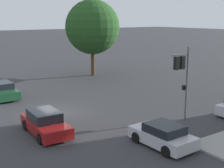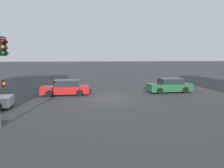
% 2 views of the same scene
% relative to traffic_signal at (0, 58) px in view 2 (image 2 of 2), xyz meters
% --- Properties ---
extents(ground_plane, '(300.00, 300.00, 0.00)m').
position_rel_traffic_signal_xyz_m(ground_plane, '(-6.75, -6.45, -3.56)').
color(ground_plane, '#333335').
extents(traffic_signal, '(0.53, 1.75, 5.19)m').
position_rel_traffic_signal_xyz_m(traffic_signal, '(0.00, 0.00, 0.00)').
color(traffic_signal, '#515456').
rests_on(traffic_signal, ground_plane).
extents(crossing_car_0, '(4.51, 2.06, 1.45)m').
position_rel_traffic_signal_xyz_m(crossing_car_0, '(-2.97, -8.89, -2.88)').
color(crossing_car_0, maroon).
rests_on(crossing_car_0, ground_plane).
extents(crossing_car_1, '(4.41, 2.02, 1.44)m').
position_rel_traffic_signal_xyz_m(crossing_car_1, '(-13.42, -8.61, -2.87)').
color(crossing_car_1, '#194728').
rests_on(crossing_car_1, ground_plane).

